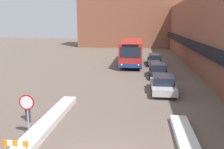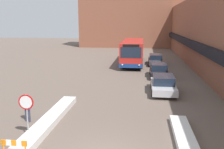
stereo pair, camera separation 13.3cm
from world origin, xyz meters
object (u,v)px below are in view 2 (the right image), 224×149
(pedestrian, at_px, (27,106))
(parked_car_front, at_px, (163,84))
(parked_car_middle, at_px, (159,70))
(construction_barricade, at_px, (14,146))
(city_bus, at_px, (133,51))
(stop_sign, at_px, (26,107))
(parked_car_back, at_px, (155,59))

(pedestrian, bearing_deg, parked_car_front, 64.89)
(parked_car_front, xyz_separation_m, parked_car_middle, (0.00, 6.00, 0.01))
(parked_car_front, distance_m, construction_barricade, 13.11)
(city_bus, relative_size, parked_car_middle, 2.79)
(stop_sign, bearing_deg, pedestrian, 115.92)
(parked_car_back, distance_m, construction_barricade, 25.91)
(parked_car_middle, height_order, pedestrian, pedestrian)
(parked_car_middle, bearing_deg, stop_sign, -115.60)
(parked_car_middle, relative_size, parked_car_back, 0.88)
(parked_car_middle, height_order, parked_car_back, parked_car_back)
(parked_car_middle, xyz_separation_m, stop_sign, (-7.22, -15.07, 0.89))
(parked_car_middle, xyz_separation_m, construction_barricade, (-6.76, -17.23, -0.03))
(city_bus, height_order, stop_sign, city_bus)
(parked_car_middle, relative_size, construction_barricade, 3.82)
(parked_car_back, relative_size, stop_sign, 2.17)
(parked_car_front, bearing_deg, city_bus, 102.16)
(pedestrian, bearing_deg, stop_sign, -40.49)
(parked_car_front, xyz_separation_m, stop_sign, (-7.22, -9.07, 0.90))
(city_bus, bearing_deg, pedestrian, -103.41)
(city_bus, bearing_deg, construction_barricade, -98.27)
(parked_car_front, height_order, stop_sign, stop_sign)
(pedestrian, bearing_deg, parked_car_middle, 81.82)
(stop_sign, bearing_deg, construction_barricade, -77.95)
(parked_car_front, bearing_deg, parked_car_back, 90.00)
(parked_car_front, height_order, parked_car_back, parked_car_back)
(parked_car_middle, bearing_deg, construction_barricade, -111.40)
(parked_car_back, xyz_separation_m, pedestrian, (-8.15, -20.94, 0.25))
(city_bus, distance_m, stop_sign, 23.63)
(city_bus, xyz_separation_m, pedestrian, (-5.09, -21.35, -0.78))
(parked_car_back, bearing_deg, construction_barricade, -105.11)
(parked_car_front, distance_m, pedestrian, 10.85)
(pedestrian, relative_size, construction_barricade, 1.44)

